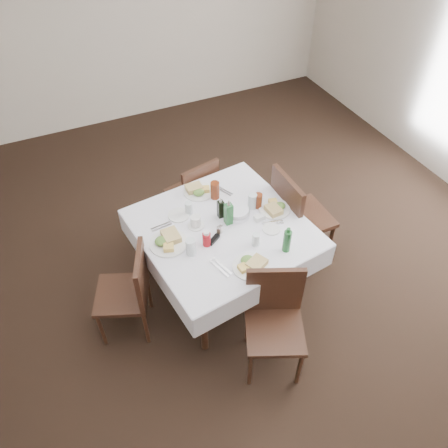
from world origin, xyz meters
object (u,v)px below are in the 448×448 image
(chair_north, at_px, (196,192))
(water_s, at_px, (256,240))
(water_w, at_px, (191,247))
(green_bottle, at_px, (287,241))
(dining_table, at_px, (223,234))
(coffee_mug, at_px, (196,222))
(oil_cruet_green, at_px, (229,213))
(ketchup_bottle, at_px, (207,239))
(bread_basket, at_px, (237,212))
(chair_west, at_px, (131,288))
(oil_cruet_dark, at_px, (221,208))
(chair_east, at_px, (295,213))
(water_n, at_px, (189,208))
(chair_south, at_px, (274,314))
(water_e, at_px, (252,201))

(chair_north, distance_m, water_s, 1.14)
(water_w, xyz_separation_m, green_bottle, (0.67, -0.27, 0.03))
(dining_table, distance_m, coffee_mug, 0.25)
(oil_cruet_green, bearing_deg, ketchup_bottle, -149.82)
(green_bottle, bearing_deg, water_w, 157.73)
(oil_cruet_green, bearing_deg, coffee_mug, 162.44)
(bread_basket, distance_m, coffee_mug, 0.35)
(coffee_mug, bearing_deg, chair_west, -164.33)
(dining_table, xyz_separation_m, water_s, (0.15, -0.29, 0.14))
(oil_cruet_green, relative_size, coffee_mug, 1.83)
(water_w, distance_m, oil_cruet_dark, 0.47)
(chair_north, distance_m, chair_west, 1.26)
(oil_cruet_dark, bearing_deg, water_s, -74.49)
(chair_east, bearing_deg, oil_cruet_dark, 175.21)
(water_n, bearing_deg, water_s, -58.59)
(oil_cruet_dark, distance_m, ketchup_bottle, 0.34)
(bread_basket, height_order, green_bottle, green_bottle)
(oil_cruet_green, distance_m, coffee_mug, 0.27)
(chair_east, height_order, ketchup_bottle, chair_east)
(chair_north, xyz_separation_m, water_n, (-0.27, -0.54, 0.33))
(ketchup_bottle, bearing_deg, water_s, -24.96)
(chair_west, distance_m, oil_cruet_dark, 0.95)
(water_n, bearing_deg, oil_cruet_dark, -32.95)
(oil_cruet_dark, bearing_deg, green_bottle, -61.83)
(water_w, bearing_deg, green_bottle, -22.27)
(water_w, bearing_deg, coffee_mug, 60.59)
(water_s, relative_size, oil_cruet_dark, 0.55)
(dining_table, height_order, chair_south, chair_south)
(dining_table, bearing_deg, water_e, 18.40)
(chair_north, relative_size, chair_west, 0.99)
(ketchup_bottle, bearing_deg, chair_north, 73.55)
(water_e, bearing_deg, green_bottle, -89.18)
(chair_south, bearing_deg, water_s, 79.79)
(water_w, relative_size, oil_cruet_green, 0.57)
(dining_table, xyz_separation_m, green_bottle, (0.33, -0.44, 0.18))
(bread_basket, bearing_deg, green_bottle, -71.45)
(oil_cruet_dark, bearing_deg, bread_basket, -20.20)
(chair_west, bearing_deg, chair_south, -38.07)
(coffee_mug, bearing_deg, bread_basket, -4.99)
(oil_cruet_dark, xyz_separation_m, green_bottle, (0.30, -0.55, 0.01))
(water_n, bearing_deg, dining_table, -54.49)
(chair_west, xyz_separation_m, water_n, (0.64, 0.34, 0.33))
(chair_west, relative_size, water_e, 6.28)
(water_e, relative_size, bread_basket, 0.64)
(bread_basket, xyz_separation_m, ketchup_bottle, (-0.36, -0.20, 0.03))
(water_e, relative_size, coffee_mug, 1.02)
(chair_north, bearing_deg, bread_basket, -83.59)
(chair_south, relative_size, bread_basket, 4.16)
(dining_table, xyz_separation_m, water_w, (-0.34, -0.16, 0.15))
(dining_table, bearing_deg, chair_east, 4.42)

